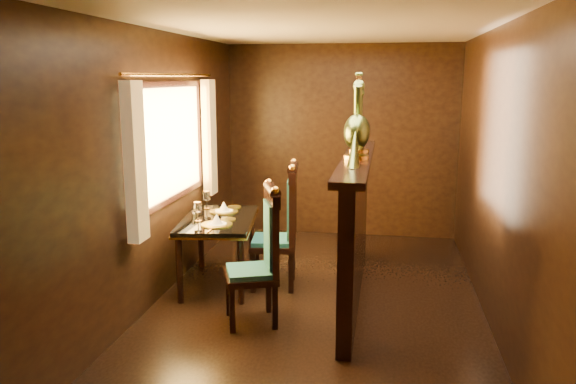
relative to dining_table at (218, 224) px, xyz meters
name	(u,v)px	position (x,y,z in m)	size (l,w,h in m)	color
ground	(317,305)	(1.06, -0.40, -0.62)	(5.00, 5.00, 0.00)	black
room_shell	(309,134)	(0.97, -0.38, 0.96)	(3.04, 5.04, 2.52)	black
partition	(355,224)	(1.38, -0.10, 0.09)	(0.26, 2.70, 1.36)	black
dining_table	(218,224)	(0.00, 0.00, 0.00)	(0.86, 1.26, 0.89)	black
chair_left	(264,250)	(0.65, -0.80, 0.01)	(0.57, 0.58, 1.22)	black
chair_right	(285,222)	(0.68, 0.05, 0.04)	(0.51, 0.53, 1.28)	black
peacock_left	(357,116)	(1.38, -0.30, 1.12)	(0.24, 0.64, 0.76)	#184A34
peacock_right	(359,117)	(1.38, 0.16, 1.08)	(0.21, 0.57, 0.68)	#184A34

